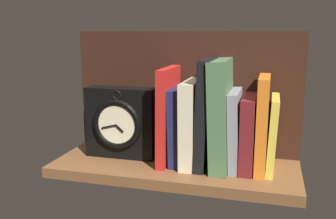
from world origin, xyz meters
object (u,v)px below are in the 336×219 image
book_navy_bierce (179,125)px  book_maroon_dawkins (248,133)px  book_black_skeptic (206,113)px  framed_clock (121,123)px  book_green_romantic (221,114)px  book_orange_pandolfini (262,124)px  book_yellow_seinlanguage (272,134)px  book_red_requiem (168,115)px  book_cream_twain (192,122)px  book_gray_chess (235,129)px

book_navy_bierce → book_maroon_dawkins: bearing=0.0°
book_black_skeptic → framed_clock: 22.43cm
book_green_romantic → book_maroon_dawkins: (6.56, 0.00, -4.16)cm
book_orange_pandolfini → book_black_skeptic: bearing=180.0°
book_orange_pandolfini → framed_clock: size_ratio=1.22×
book_yellow_seinlanguage → framed_clock: (-37.85, -0.48, 0.35)cm
book_yellow_seinlanguage → framed_clock: 37.85cm
book_black_skeptic → book_red_requiem: bearing=180.0°
book_cream_twain → book_navy_bierce: bearing=180.0°
book_cream_twain → framed_clock: (-18.72, -0.48, -1.17)cm
framed_clock → book_orange_pandolfini: bearing=0.8°
book_yellow_seinlanguage → book_gray_chess: bearing=180.0°
book_black_skeptic → book_green_romantic: bearing=0.0°
book_red_requiem → book_green_romantic: bearing=0.0°
book_black_skeptic → book_orange_pandolfini: bearing=0.0°
book_yellow_seinlanguage → book_red_requiem: bearing=180.0°
book_green_romantic → framed_clock: (-25.76, -0.48, -3.77)cm
book_cream_twain → book_green_romantic: bearing=0.0°
book_orange_pandolfini → framed_clock: bearing=-179.2°
book_red_requiem → book_black_skeptic: bearing=0.0°
book_black_skeptic → book_yellow_seinlanguage: book_black_skeptic is taller
book_red_requiem → book_orange_pandolfini: bearing=0.0°
book_maroon_dawkins → framed_clock: framed_clock is taller
book_cream_twain → book_gray_chess: bearing=0.0°
book_black_skeptic → framed_clock: book_black_skeptic is taller
book_cream_twain → book_maroon_dawkins: 13.69cm
book_gray_chess → book_maroon_dawkins: book_gray_chess is taller
book_maroon_dawkins → framed_clock: size_ratio=0.96×
book_navy_bierce → book_maroon_dawkins: (16.97, 0.00, -0.68)cm
book_gray_chess → framed_clock: bearing=-179.1°
book_green_romantic → book_maroon_dawkins: bearing=0.0°
book_gray_chess → book_yellow_seinlanguage: book_gray_chess is taller
book_gray_chess → book_orange_pandolfini: book_orange_pandolfini is taller
book_orange_pandolfini → book_yellow_seinlanguage: size_ratio=1.27×
book_black_skeptic → book_gray_chess: bearing=0.0°
book_cream_twain → book_orange_pandolfini: bearing=0.0°
book_maroon_dawkins → book_orange_pandolfini: 3.93cm
book_black_skeptic → book_gray_chess: size_ratio=1.39×
book_black_skeptic → book_maroon_dawkins: book_black_skeptic is taller
book_green_romantic → framed_clock: book_green_romantic is taller
book_red_requiem → book_black_skeptic: (9.43, 0.00, 1.14)cm
book_green_romantic → book_cream_twain: bearing=180.0°
book_black_skeptic → book_yellow_seinlanguage: 16.29cm
book_black_skeptic → framed_clock: bearing=-178.8°
book_black_skeptic → book_gray_chess: 8.06cm
book_gray_chess → book_orange_pandolfini: size_ratio=0.84×
book_cream_twain → book_gray_chess: (10.55, 0.00, -1.01)cm
book_red_requiem → book_green_romantic: (13.09, 0.00, 1.08)cm
book_navy_bierce → book_black_skeptic: book_black_skeptic is taller
book_maroon_dawkins → book_black_skeptic: bearing=180.0°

